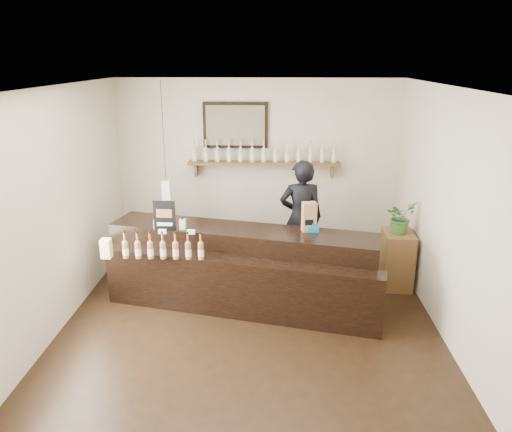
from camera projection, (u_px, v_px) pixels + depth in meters
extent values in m
plane|color=black|center=(250.00, 324.00, 6.09)|extent=(5.00, 5.00, 0.00)
plane|color=beige|center=(258.00, 168.00, 8.04)|extent=(4.50, 0.00, 4.50)
plane|color=beige|center=(229.00, 329.00, 3.28)|extent=(4.50, 0.00, 4.50)
plane|color=beige|center=(55.00, 212.00, 5.75)|extent=(0.00, 5.00, 5.00)
plane|color=beige|center=(450.00, 217.00, 5.57)|extent=(0.00, 5.00, 5.00)
plane|color=white|center=(249.00, 88.00, 5.23)|extent=(5.00, 5.00, 0.00)
cube|color=brown|center=(264.00, 163.00, 7.88)|extent=(2.40, 0.25, 0.04)
cube|color=brown|center=(196.00, 170.00, 7.99)|extent=(0.04, 0.20, 0.20)
cube|color=brown|center=(332.00, 171.00, 7.90)|extent=(0.04, 0.20, 0.20)
cube|color=black|center=(235.00, 125.00, 7.81)|extent=(1.02, 0.04, 0.72)
cube|color=#4E4132|center=(235.00, 125.00, 7.79)|extent=(0.92, 0.01, 0.62)
cube|color=white|center=(167.00, 190.00, 7.28)|extent=(0.12, 0.12, 0.28)
cylinder|color=black|center=(163.00, 132.00, 7.02)|extent=(0.01, 0.01, 1.41)
cylinder|color=#B5CCAB|center=(194.00, 155.00, 7.88)|extent=(0.07, 0.07, 0.20)
cone|color=#B5CCAB|center=(194.00, 147.00, 7.85)|extent=(0.07, 0.07, 0.05)
cylinder|color=#B5CCAB|center=(194.00, 143.00, 7.83)|extent=(0.02, 0.02, 0.07)
cylinder|color=gold|center=(194.00, 140.00, 7.81)|extent=(0.03, 0.03, 0.02)
cylinder|color=white|center=(194.00, 156.00, 7.89)|extent=(0.07, 0.07, 0.09)
cylinder|color=#B5CCAB|center=(206.00, 155.00, 7.88)|extent=(0.07, 0.07, 0.20)
cone|color=#B5CCAB|center=(206.00, 147.00, 7.84)|extent=(0.07, 0.07, 0.05)
cylinder|color=#B5CCAB|center=(206.00, 143.00, 7.82)|extent=(0.02, 0.02, 0.07)
cylinder|color=gold|center=(205.00, 140.00, 7.81)|extent=(0.03, 0.03, 0.02)
cylinder|color=white|center=(206.00, 156.00, 7.88)|extent=(0.07, 0.07, 0.09)
cylinder|color=#B5CCAB|center=(217.00, 155.00, 7.87)|extent=(0.07, 0.07, 0.20)
cone|color=#B5CCAB|center=(217.00, 147.00, 7.83)|extent=(0.07, 0.07, 0.05)
cylinder|color=#B5CCAB|center=(217.00, 143.00, 7.81)|extent=(0.02, 0.02, 0.07)
cylinder|color=gold|center=(217.00, 140.00, 7.80)|extent=(0.03, 0.03, 0.02)
cylinder|color=white|center=(217.00, 156.00, 7.88)|extent=(0.07, 0.07, 0.09)
cylinder|color=#B5CCAB|center=(229.00, 155.00, 7.86)|extent=(0.07, 0.07, 0.20)
cone|color=#B5CCAB|center=(229.00, 147.00, 7.82)|extent=(0.07, 0.07, 0.05)
cylinder|color=#B5CCAB|center=(229.00, 143.00, 7.81)|extent=(0.02, 0.02, 0.07)
cylinder|color=gold|center=(229.00, 140.00, 7.79)|extent=(0.03, 0.03, 0.02)
cylinder|color=white|center=(229.00, 157.00, 7.87)|extent=(0.07, 0.07, 0.09)
cylinder|color=#B5CCAB|center=(241.00, 155.00, 7.86)|extent=(0.07, 0.07, 0.20)
cone|color=#B5CCAB|center=(241.00, 147.00, 7.82)|extent=(0.07, 0.07, 0.05)
cylinder|color=#B5CCAB|center=(240.00, 144.00, 7.80)|extent=(0.02, 0.02, 0.07)
cylinder|color=gold|center=(240.00, 141.00, 7.78)|extent=(0.03, 0.03, 0.02)
cylinder|color=white|center=(241.00, 157.00, 7.86)|extent=(0.07, 0.07, 0.09)
cylinder|color=#B5CCAB|center=(252.00, 155.00, 7.85)|extent=(0.07, 0.07, 0.20)
cone|color=#B5CCAB|center=(252.00, 147.00, 7.81)|extent=(0.07, 0.07, 0.05)
cylinder|color=#B5CCAB|center=(252.00, 144.00, 7.79)|extent=(0.02, 0.02, 0.07)
cylinder|color=gold|center=(252.00, 141.00, 7.78)|extent=(0.03, 0.03, 0.02)
cylinder|color=white|center=(252.00, 157.00, 7.85)|extent=(0.07, 0.07, 0.09)
cylinder|color=#B5CCAB|center=(264.00, 156.00, 7.84)|extent=(0.07, 0.07, 0.20)
cone|color=#B5CCAB|center=(264.00, 148.00, 7.80)|extent=(0.07, 0.07, 0.05)
cylinder|color=#B5CCAB|center=(264.00, 144.00, 7.78)|extent=(0.02, 0.02, 0.07)
cylinder|color=gold|center=(264.00, 141.00, 7.77)|extent=(0.03, 0.03, 0.02)
cylinder|color=white|center=(264.00, 157.00, 7.85)|extent=(0.07, 0.07, 0.09)
cylinder|color=#B5CCAB|center=(275.00, 156.00, 7.83)|extent=(0.07, 0.07, 0.20)
cone|color=#B5CCAB|center=(276.00, 148.00, 7.79)|extent=(0.07, 0.07, 0.05)
cylinder|color=#B5CCAB|center=(276.00, 144.00, 7.78)|extent=(0.02, 0.02, 0.07)
cylinder|color=gold|center=(276.00, 141.00, 7.76)|extent=(0.03, 0.03, 0.02)
cylinder|color=white|center=(275.00, 157.00, 7.84)|extent=(0.07, 0.07, 0.09)
cylinder|color=#B5CCAB|center=(287.00, 156.00, 7.83)|extent=(0.07, 0.07, 0.20)
cone|color=#B5CCAB|center=(287.00, 148.00, 7.79)|extent=(0.07, 0.07, 0.05)
cylinder|color=#B5CCAB|center=(287.00, 144.00, 7.77)|extent=(0.02, 0.02, 0.07)
cylinder|color=gold|center=(287.00, 141.00, 7.75)|extent=(0.03, 0.03, 0.02)
cylinder|color=white|center=(287.00, 157.00, 7.83)|extent=(0.07, 0.07, 0.09)
cylinder|color=#B5CCAB|center=(299.00, 156.00, 7.82)|extent=(0.07, 0.07, 0.20)
cone|color=#B5CCAB|center=(299.00, 148.00, 7.78)|extent=(0.07, 0.07, 0.05)
cylinder|color=#B5CCAB|center=(299.00, 144.00, 7.76)|extent=(0.02, 0.02, 0.07)
cylinder|color=gold|center=(299.00, 141.00, 7.75)|extent=(0.03, 0.03, 0.02)
cylinder|color=white|center=(299.00, 157.00, 7.83)|extent=(0.07, 0.07, 0.09)
cylinder|color=#B5CCAB|center=(311.00, 156.00, 7.81)|extent=(0.07, 0.07, 0.20)
cone|color=#B5CCAB|center=(311.00, 148.00, 7.77)|extent=(0.07, 0.07, 0.05)
cylinder|color=#B5CCAB|center=(311.00, 144.00, 7.75)|extent=(0.02, 0.02, 0.07)
cylinder|color=gold|center=(311.00, 141.00, 7.74)|extent=(0.03, 0.03, 0.02)
cylinder|color=white|center=(310.00, 157.00, 7.82)|extent=(0.07, 0.07, 0.09)
cylinder|color=#B5CCAB|center=(322.00, 156.00, 7.80)|extent=(0.07, 0.07, 0.20)
cone|color=#B5CCAB|center=(323.00, 148.00, 7.77)|extent=(0.07, 0.07, 0.05)
cylinder|color=#B5CCAB|center=(323.00, 144.00, 7.75)|extent=(0.02, 0.02, 0.07)
cylinder|color=gold|center=(323.00, 141.00, 7.73)|extent=(0.03, 0.03, 0.02)
cylinder|color=white|center=(322.00, 157.00, 7.81)|extent=(0.07, 0.07, 0.09)
cylinder|color=#B5CCAB|center=(334.00, 156.00, 7.80)|extent=(0.07, 0.07, 0.20)
cone|color=#B5CCAB|center=(334.00, 148.00, 7.76)|extent=(0.07, 0.07, 0.05)
cylinder|color=#B5CCAB|center=(335.00, 144.00, 7.74)|extent=(0.02, 0.02, 0.07)
cylinder|color=gold|center=(335.00, 141.00, 7.73)|extent=(0.03, 0.03, 0.02)
cylinder|color=white|center=(334.00, 157.00, 7.80)|extent=(0.07, 0.07, 0.09)
cube|color=black|center=(242.00, 264.00, 6.61)|extent=(3.57, 1.40, 0.98)
cube|color=black|center=(239.00, 287.00, 6.20)|extent=(3.50, 1.09, 0.74)
cube|color=white|center=(162.00, 232.00, 6.27)|extent=(0.10, 0.04, 0.05)
cube|color=white|center=(191.00, 232.00, 6.26)|extent=(0.10, 0.04, 0.05)
cube|color=#EBE28F|center=(107.00, 253.00, 6.13)|extent=(0.12, 0.12, 0.12)
cube|color=#EBE28F|center=(106.00, 244.00, 6.10)|extent=(0.12, 0.12, 0.12)
cube|color=#B5CCAB|center=(157.00, 224.00, 6.43)|extent=(0.08, 0.08, 0.13)
cube|color=beige|center=(156.00, 225.00, 6.39)|extent=(0.07, 0.00, 0.06)
cylinder|color=black|center=(157.00, 218.00, 6.41)|extent=(0.02, 0.02, 0.03)
cube|color=#B5CCAB|center=(170.00, 224.00, 6.42)|extent=(0.08, 0.08, 0.13)
cube|color=beige|center=(169.00, 225.00, 6.38)|extent=(0.07, 0.00, 0.06)
cylinder|color=black|center=(170.00, 218.00, 6.40)|extent=(0.02, 0.02, 0.03)
cube|color=#B5CCAB|center=(183.00, 224.00, 6.42)|extent=(0.08, 0.08, 0.13)
cube|color=beige|center=(182.00, 225.00, 6.37)|extent=(0.07, 0.00, 0.06)
cylinder|color=black|center=(182.00, 218.00, 6.39)|extent=(0.02, 0.02, 0.03)
cylinder|color=#A46537|center=(125.00, 250.00, 6.11)|extent=(0.07, 0.07, 0.20)
cone|color=#A46537|center=(125.00, 240.00, 6.07)|extent=(0.07, 0.07, 0.05)
cylinder|color=#A46537|center=(124.00, 236.00, 6.05)|extent=(0.02, 0.02, 0.07)
cylinder|color=black|center=(124.00, 232.00, 6.04)|extent=(0.03, 0.03, 0.02)
cylinder|color=white|center=(126.00, 252.00, 6.12)|extent=(0.07, 0.07, 0.09)
cylinder|color=#A46537|center=(138.00, 250.00, 6.11)|extent=(0.07, 0.07, 0.20)
cone|color=#A46537|center=(137.00, 241.00, 6.07)|extent=(0.07, 0.07, 0.05)
cylinder|color=#A46537|center=(137.00, 236.00, 6.05)|extent=(0.02, 0.02, 0.07)
cylinder|color=black|center=(137.00, 232.00, 6.03)|extent=(0.03, 0.03, 0.02)
cylinder|color=white|center=(138.00, 252.00, 6.11)|extent=(0.07, 0.07, 0.09)
cylinder|color=#A46537|center=(151.00, 250.00, 6.10)|extent=(0.07, 0.07, 0.20)
cone|color=#A46537|center=(150.00, 241.00, 6.06)|extent=(0.07, 0.07, 0.05)
cylinder|color=#A46537|center=(150.00, 236.00, 6.04)|extent=(0.02, 0.02, 0.07)
cylinder|color=black|center=(149.00, 232.00, 6.03)|extent=(0.03, 0.03, 0.02)
cylinder|color=white|center=(151.00, 252.00, 6.11)|extent=(0.07, 0.07, 0.09)
cylinder|color=#A46537|center=(163.00, 251.00, 6.09)|extent=(0.07, 0.07, 0.20)
cone|color=#A46537|center=(162.00, 241.00, 6.05)|extent=(0.07, 0.07, 0.05)
cylinder|color=#A46537|center=(162.00, 236.00, 6.04)|extent=(0.02, 0.02, 0.07)
cylinder|color=black|center=(162.00, 233.00, 6.02)|extent=(0.03, 0.03, 0.02)
cylinder|color=white|center=(163.00, 252.00, 6.10)|extent=(0.07, 0.07, 0.09)
cylinder|color=#A46537|center=(176.00, 251.00, 6.09)|extent=(0.07, 0.07, 0.20)
cone|color=#A46537|center=(175.00, 241.00, 6.05)|extent=(0.07, 0.07, 0.05)
cylinder|color=#A46537|center=(175.00, 236.00, 6.03)|extent=(0.02, 0.02, 0.07)
cylinder|color=black|center=(175.00, 233.00, 6.02)|extent=(0.03, 0.03, 0.02)
cylinder|color=white|center=(176.00, 252.00, 6.09)|extent=(0.07, 0.07, 0.09)
cylinder|color=#A46537|center=(188.00, 251.00, 6.08)|extent=(0.07, 0.07, 0.20)
cone|color=#A46537|center=(188.00, 241.00, 6.04)|extent=(0.07, 0.07, 0.05)
cylinder|color=#A46537|center=(188.00, 237.00, 6.02)|extent=(0.02, 0.02, 0.07)
cylinder|color=black|center=(187.00, 233.00, 6.01)|extent=(0.03, 0.03, 0.02)
cylinder|color=white|center=(188.00, 253.00, 6.09)|extent=(0.07, 0.07, 0.09)
cylinder|color=#A46537|center=(201.00, 251.00, 6.08)|extent=(0.07, 0.07, 0.20)
cone|color=#A46537|center=(201.00, 241.00, 6.04)|extent=(0.07, 0.07, 0.05)
cylinder|color=#A46537|center=(200.00, 237.00, 6.02)|extent=(0.02, 0.02, 0.07)
cylinder|color=black|center=(200.00, 233.00, 6.00)|extent=(0.03, 0.03, 0.02)
cylinder|color=white|center=(201.00, 253.00, 6.08)|extent=(0.07, 0.07, 0.09)
cube|color=black|center=(164.00, 216.00, 6.35)|extent=(0.28, 0.03, 0.39)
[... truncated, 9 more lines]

